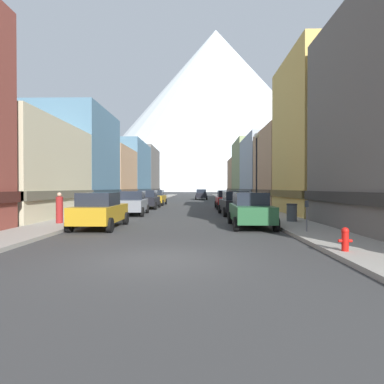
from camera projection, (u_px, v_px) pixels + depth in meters
The scene contains 28 objects.
ground_plane at pixel (159, 260), 9.22m from camera, with size 400.00×400.00×0.00m, color #353535.
sidewalk_left at pixel (144, 202), 44.33m from camera, with size 2.50×100.00×0.15m, color gray.
sidewalk_right at pixel (237, 202), 44.09m from camera, with size 2.50×100.00×0.15m, color gray.
storefront_left_1 at pixel (19, 172), 21.42m from camera, with size 6.50×10.35×6.30m.
storefront_left_2 at pixel (64, 162), 31.44m from camera, with size 8.78×9.55×9.33m.
storefront_left_3 at pixel (94, 177), 41.56m from camera, with size 9.39×9.84×7.04m.
storefront_left_4 at pixel (118, 173), 53.21m from camera, with size 9.20×13.26×9.31m.
storefront_left_5 at pixel (132, 174), 66.68m from camera, with size 10.13×13.19×10.05m.
storefront_right_1 at pixel (335, 139), 24.05m from camera, with size 7.55×8.74×11.55m.
storefront_right_2 at pixel (296, 170), 33.54m from camera, with size 7.43×9.66×7.96m.
storefront_right_3 at pixel (275, 171), 44.91m from camera, with size 8.61×11.97×8.99m.
storefront_right_4 at pixel (261, 171), 57.04m from camera, with size 9.40×12.11×10.16m.
storefront_right_5 at pixel (253, 179), 67.99m from camera, with size 10.23×9.11×7.98m.
car_left_0 at pixel (100, 210), 16.39m from camera, with size 2.08×4.41×1.78m.
car_left_1 at pixel (133, 203), 24.58m from camera, with size 2.24×4.48×1.78m.
car_left_2 at pixel (148, 199), 32.04m from camera, with size 2.08×4.41×1.78m.
car_left_3 at pixel (156, 197), 38.48m from camera, with size 2.12×4.43×1.78m.
car_right_0 at pixel (251, 210), 16.88m from camera, with size 2.09×4.42×1.78m.
car_right_1 at pixel (235, 203), 24.35m from camera, with size 2.24×4.48×1.78m.
car_right_2 at pixel (226, 199), 31.64m from camera, with size 2.07×4.41×1.78m.
car_driving_0 at pixel (201, 194), 56.61m from camera, with size 2.06×4.40×1.78m.
fire_hydrant_near at pixel (345, 238), 9.71m from camera, with size 0.40×0.22×0.70m.
parking_meter_near at pixel (307, 211), 14.06m from camera, with size 0.14×0.10×1.33m.
trash_bin_right at pixel (292, 212), 18.42m from camera, with size 0.59×0.59×0.98m.
potted_plant_0 at pixel (92, 208), 25.13m from camera, with size 0.51×0.51×0.73m.
pedestrian_0 at pixel (59, 209), 17.42m from camera, with size 0.36×0.36×1.63m.
streetlamp_right at pixel (257, 161), 23.93m from camera, with size 0.36×0.36×5.86m.
mountain_backdrop at pixel (216, 110), 268.03m from camera, with size 217.35×217.35×130.47m, color silver.
Camera 1 is at (1.11, -9.18, 2.02)m, focal length 30.80 mm.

